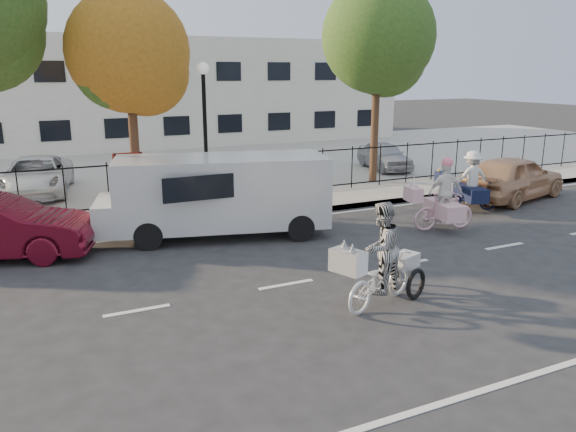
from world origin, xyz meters
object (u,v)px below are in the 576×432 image
zebra_trike (381,266)px  gold_sedan (513,177)px  white_van (218,193)px  lot_car_d (384,156)px  bull_bike (470,187)px  lamppost (204,109)px  unicorn_bike (443,203)px  lot_car_b (36,176)px

zebra_trike → gold_sedan: 10.58m
white_van → gold_sedan: bearing=13.6°
zebra_trike → lot_car_d: size_ratio=0.67×
white_van → gold_sedan: (10.31, -0.13, -0.39)m
white_van → gold_sedan: size_ratio=1.40×
zebra_trike → bull_bike: size_ratio=1.09×
lamppost → unicorn_bike: size_ratio=2.12×
bull_bike → lot_car_d: size_ratio=0.61×
zebra_trike → lot_car_d: zebra_trike is taller
zebra_trike → lot_car_b: (-5.37, 12.57, 0.02)m
bull_bike → lot_car_b: size_ratio=0.46×
gold_sedan → white_van: bearing=74.2°
bull_bike → lot_car_b: bearing=75.2°
zebra_trike → unicorn_bike: (4.45, 3.49, -0.01)m
lamppost → unicorn_bike: 7.48m
gold_sedan → lot_car_b: 16.12m
zebra_trike → gold_sedan: size_ratio=0.51×
zebra_trike → white_van: 5.72m
unicorn_bike → lot_car_b: (-9.82, 9.08, 0.04)m
white_van → lot_car_b: (-4.14, 7.00, -0.38)m
zebra_trike → white_van: (-1.24, 5.57, 0.40)m
zebra_trike → white_van: size_ratio=0.36×
bull_bike → gold_sedan: bull_bike is taller
lamppost → unicorn_bike: bearing=-44.1°
bull_bike → unicorn_bike: bearing=139.3°
zebra_trike → lot_car_d: 14.23m
zebra_trike → bull_bike: bearing=-74.9°
bull_bike → lot_car_b: (-12.03, 7.73, 0.03)m
zebra_trike → lot_car_b: zebra_trike is taller
gold_sedan → lot_car_b: size_ratio=0.99×
gold_sedan → zebra_trike: bearing=105.9°
gold_sedan → lot_car_b: gold_sedan is taller
lot_car_b → white_van: bearing=-50.1°
bull_bike → white_van: (-7.89, 0.72, 0.41)m
gold_sedan → lot_car_d: 6.25m
white_van → lot_car_b: white_van is taller
lamppost → bull_bike: lamppost is taller
zebra_trike → bull_bike: (6.66, 4.84, -0.01)m
lamppost → white_van: size_ratio=0.69×
gold_sedan → lot_car_b: bearing=48.7°
white_van → lot_car_d: (9.44, 6.06, -0.42)m
lamppost → gold_sedan: (9.72, -3.00, -2.35)m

